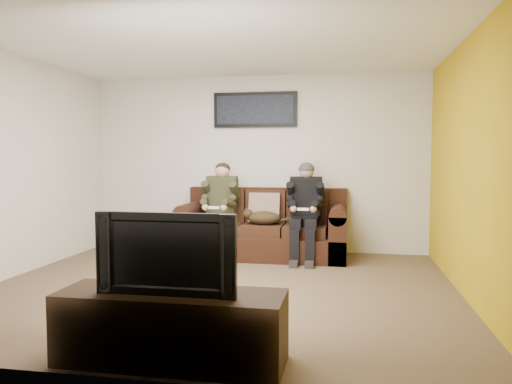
% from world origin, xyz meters
% --- Properties ---
extents(floor, '(5.00, 5.00, 0.00)m').
position_xyz_m(floor, '(0.00, 0.00, 0.00)').
color(floor, brown).
rests_on(floor, ground).
extents(ceiling, '(5.00, 5.00, 0.00)m').
position_xyz_m(ceiling, '(0.00, 0.00, 2.60)').
color(ceiling, silver).
rests_on(ceiling, ground).
extents(wall_back, '(5.00, 0.00, 5.00)m').
position_xyz_m(wall_back, '(0.00, 2.25, 1.30)').
color(wall_back, beige).
rests_on(wall_back, ground).
extents(wall_front, '(5.00, 0.00, 5.00)m').
position_xyz_m(wall_front, '(0.00, -2.25, 1.30)').
color(wall_front, beige).
rests_on(wall_front, ground).
extents(wall_left, '(0.00, 4.50, 4.50)m').
position_xyz_m(wall_left, '(-2.50, 0.00, 1.30)').
color(wall_left, beige).
rests_on(wall_left, ground).
extents(wall_right, '(0.00, 4.50, 4.50)m').
position_xyz_m(wall_right, '(2.50, 0.00, 1.30)').
color(wall_right, beige).
rests_on(wall_right, ground).
extents(accent_wall_right, '(0.00, 4.50, 4.50)m').
position_xyz_m(accent_wall_right, '(2.49, 0.00, 1.30)').
color(accent_wall_right, gold).
rests_on(accent_wall_right, ground).
extents(sofa, '(2.32, 1.00, 0.95)m').
position_xyz_m(sofa, '(0.17, 1.83, 0.36)').
color(sofa, black).
rests_on(sofa, ground).
extents(throw_pillow, '(0.44, 0.21, 0.44)m').
position_xyz_m(throw_pillow, '(0.17, 1.88, 0.67)').
color(throw_pillow, '#8B6E5B').
rests_on(throw_pillow, sofa).
extents(throw_blanket, '(0.47, 0.23, 0.08)m').
position_xyz_m(throw_blanket, '(-0.53, 2.12, 0.95)').
color(throw_blanket, tan).
rests_on(throw_blanket, sofa).
extents(person_left, '(0.51, 0.87, 1.32)m').
position_xyz_m(person_left, '(-0.42, 1.64, 0.75)').
color(person_left, '#896F55').
rests_on(person_left, sofa).
extents(person_right, '(0.51, 0.86, 1.33)m').
position_xyz_m(person_right, '(0.77, 1.64, 0.75)').
color(person_right, black).
rests_on(person_right, sofa).
extents(cat, '(0.66, 0.26, 0.24)m').
position_xyz_m(cat, '(0.18, 1.66, 0.56)').
color(cat, '#423119').
rests_on(cat, sofa).
extents(framed_poster, '(1.25, 0.05, 0.52)m').
position_xyz_m(framed_poster, '(-0.03, 2.22, 2.10)').
color(framed_poster, black).
rests_on(framed_poster, wall_back).
extents(tv_stand, '(1.55, 0.50, 0.49)m').
position_xyz_m(tv_stand, '(0.16, -1.95, 0.24)').
color(tv_stand, black).
rests_on(tv_stand, ground).
extents(television, '(0.96, 0.13, 0.55)m').
position_xyz_m(television, '(0.16, -1.95, 0.76)').
color(television, black).
rests_on(television, tv_stand).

